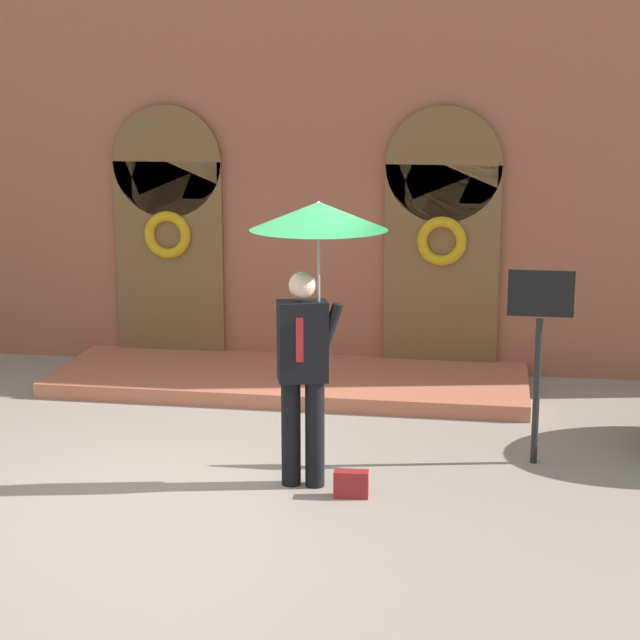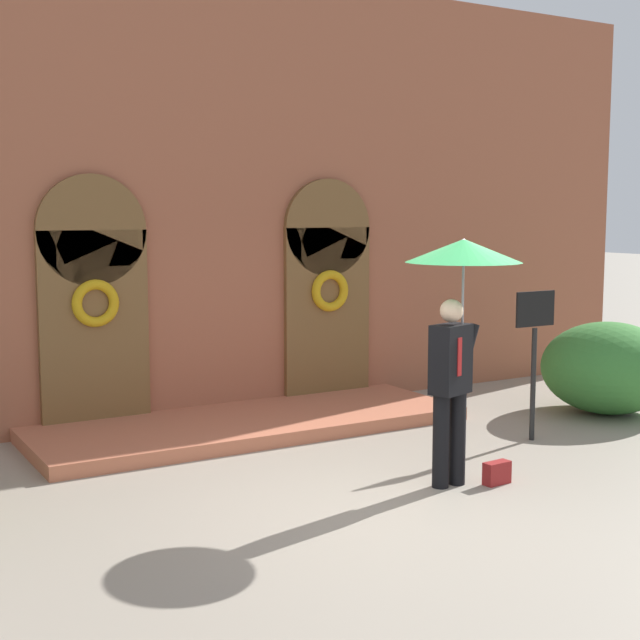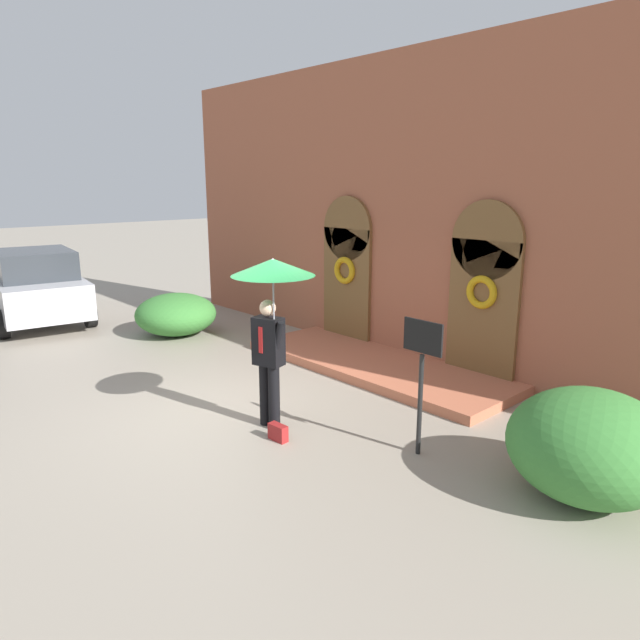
{
  "view_description": "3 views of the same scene",
  "coord_description": "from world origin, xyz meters",
  "px_view_note": "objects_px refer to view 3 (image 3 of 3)",
  "views": [
    {
      "loc": [
        2.21,
        -8.13,
        3.23
      ],
      "look_at": [
        0.58,
        1.66,
        1.07
      ],
      "focal_mm": 60.0,
      "sensor_mm": 36.0,
      "label": 1
    },
    {
      "loc": [
        -4.59,
        -6.39,
        2.62
      ],
      "look_at": [
        0.25,
        1.82,
        1.45
      ],
      "focal_mm": 50.0,
      "sensor_mm": 36.0,
      "label": 2
    },
    {
      "loc": [
        6.62,
        -4.33,
        3.32
      ],
      "look_at": [
        0.58,
        1.18,
        1.33
      ],
      "focal_mm": 32.0,
      "sensor_mm": 36.0,
      "label": 3
    }
  ],
  "objects_px": {
    "shrub_right": "(590,445)",
    "shrub_left": "(176,314)",
    "person_with_umbrella": "(272,293)",
    "parked_car": "(36,286)",
    "sign_post": "(422,365)",
    "handbag": "(278,432)"
  },
  "relations": [
    {
      "from": "shrub_right",
      "to": "shrub_left",
      "type": "bearing_deg",
      "value": 179.61
    },
    {
      "from": "person_with_umbrella",
      "to": "parked_car",
      "type": "xyz_separation_m",
      "value": [
        -8.71,
        -0.42,
        -1.03
      ]
    },
    {
      "from": "parked_car",
      "to": "sign_post",
      "type": "bearing_deg",
      "value": 6.98
    },
    {
      "from": "sign_post",
      "to": "person_with_umbrella",
      "type": "bearing_deg",
      "value": -154.41
    },
    {
      "from": "handbag",
      "to": "shrub_right",
      "type": "xyz_separation_m",
      "value": [
        3.32,
        1.61,
        0.49
      ]
    },
    {
      "from": "handbag",
      "to": "parked_car",
      "type": "xyz_separation_m",
      "value": [
        -9.05,
        -0.22,
        0.77
      ]
    },
    {
      "from": "shrub_right",
      "to": "parked_car",
      "type": "bearing_deg",
      "value": -171.59
    },
    {
      "from": "shrub_left",
      "to": "handbag",
      "type": "bearing_deg",
      "value": -16.15
    },
    {
      "from": "shrub_left",
      "to": "shrub_right",
      "type": "xyz_separation_m",
      "value": [
        9.08,
        -0.06,
        0.14
      ]
    },
    {
      "from": "person_with_umbrella",
      "to": "shrub_left",
      "type": "xyz_separation_m",
      "value": [
        -5.43,
        1.47,
        -1.45
      ]
    },
    {
      "from": "sign_post",
      "to": "shrub_left",
      "type": "bearing_deg",
      "value": 175.25
    },
    {
      "from": "shrub_left",
      "to": "parked_car",
      "type": "bearing_deg",
      "value": -150.1
    },
    {
      "from": "person_with_umbrella",
      "to": "shrub_right",
      "type": "height_order",
      "value": "person_with_umbrella"
    },
    {
      "from": "sign_post",
      "to": "shrub_right",
      "type": "relative_size",
      "value": 1.0
    },
    {
      "from": "sign_post",
      "to": "shrub_right",
      "type": "height_order",
      "value": "sign_post"
    },
    {
      "from": "shrub_left",
      "to": "shrub_right",
      "type": "distance_m",
      "value": 9.08
    },
    {
      "from": "sign_post",
      "to": "shrub_right",
      "type": "distance_m",
      "value": 2.0
    },
    {
      "from": "person_with_umbrella",
      "to": "shrub_right",
      "type": "distance_m",
      "value": 4.13
    },
    {
      "from": "person_with_umbrella",
      "to": "sign_post",
      "type": "distance_m",
      "value": 2.14
    },
    {
      "from": "shrub_right",
      "to": "parked_car",
      "type": "height_order",
      "value": "parked_car"
    },
    {
      "from": "parked_car",
      "to": "shrub_right",
      "type": "bearing_deg",
      "value": 8.41
    },
    {
      "from": "person_with_umbrella",
      "to": "shrub_left",
      "type": "relative_size",
      "value": 1.33
    }
  ]
}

